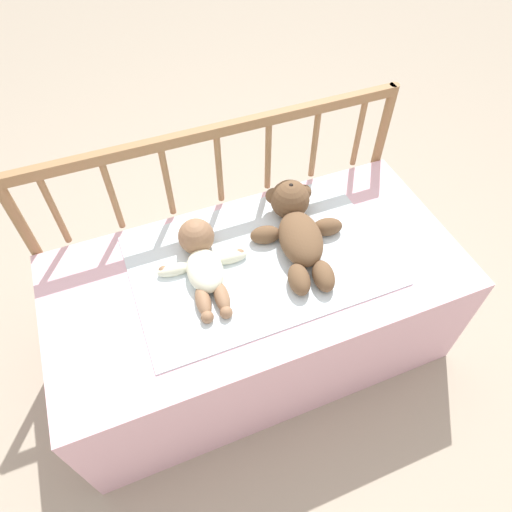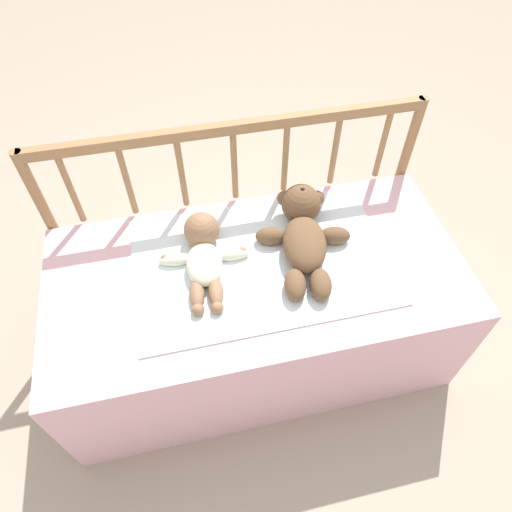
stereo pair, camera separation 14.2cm
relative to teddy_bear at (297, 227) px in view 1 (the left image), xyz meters
name	(u,v)px [view 1 (the left image)]	position (x,y,z in m)	size (l,w,h in m)	color
ground_plane	(257,343)	(-0.18, -0.08, -0.54)	(12.00, 12.00, 0.00)	tan
crib_mattress	(257,310)	(-0.18, -0.08, -0.30)	(1.35, 0.66, 0.48)	#EDB7C6
crib_rail	(220,180)	(-0.18, 0.27, 0.04)	(1.35, 0.04, 0.80)	#997047
blanket	(260,260)	(-0.15, -0.05, -0.05)	(0.82, 0.53, 0.01)	white
teddy_bear	(297,227)	(0.00, 0.00, 0.00)	(0.32, 0.45, 0.14)	brown
baby	(202,260)	(-0.33, -0.01, -0.01)	(0.30, 0.36, 0.12)	#EAEACC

